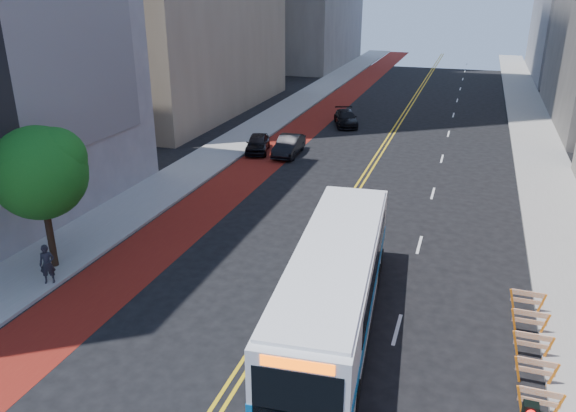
# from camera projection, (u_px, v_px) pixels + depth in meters

# --- Properties ---
(ground) EXTENTS (160.00, 160.00, 0.00)m
(ground) POSITION_uv_depth(u_px,v_px,m) (220.00, 404.00, 18.00)
(ground) COLOR black
(ground) RESTS_ON ground
(sidewalk_left) EXTENTS (4.00, 140.00, 0.15)m
(sidewalk_left) POSITION_uv_depth(u_px,v_px,m) (240.00, 140.00, 47.92)
(sidewalk_left) COLOR gray
(sidewalk_left) RESTS_ON ground
(sidewalk_right) EXTENTS (4.00, 140.00, 0.15)m
(sidewalk_right) POSITION_uv_depth(u_px,v_px,m) (544.00, 167.00, 40.89)
(sidewalk_right) COLOR gray
(sidewalk_right) RESTS_ON ground
(bus_lane_paint) EXTENTS (3.60, 140.00, 0.01)m
(bus_lane_paint) POSITION_uv_depth(u_px,v_px,m) (283.00, 144.00, 46.80)
(bus_lane_paint) COLOR maroon
(bus_lane_paint) RESTS_ON ground
(center_line_inner) EXTENTS (0.14, 140.00, 0.01)m
(center_line_inner) POSITION_uv_depth(u_px,v_px,m) (377.00, 153.00, 44.48)
(center_line_inner) COLOR gold
(center_line_inner) RESTS_ON ground
(center_line_outer) EXTENTS (0.14, 140.00, 0.01)m
(center_line_outer) POSITION_uv_depth(u_px,v_px,m) (382.00, 153.00, 44.38)
(center_line_outer) COLOR gold
(center_line_outer) RESTS_ON ground
(lane_dashes) EXTENTS (0.14, 98.20, 0.01)m
(lane_dashes) POSITION_uv_depth(u_px,v_px,m) (448.00, 134.00, 50.08)
(lane_dashes) COLOR silver
(lane_dashes) RESTS_ON ground
(construction_barriers) EXTENTS (1.42, 10.91, 1.00)m
(construction_barriers) POSITION_uv_depth(u_px,v_px,m) (538.00, 383.00, 17.96)
(construction_barriers) COLOR orange
(construction_barriers) RESTS_ON ground
(street_tree) EXTENTS (4.20, 4.20, 6.70)m
(street_tree) POSITION_uv_depth(u_px,v_px,m) (41.00, 169.00, 24.79)
(street_tree) COLOR black
(street_tree) RESTS_ON sidewalk_left
(transit_bus) EXTENTS (4.09, 13.49, 3.65)m
(transit_bus) POSITION_uv_depth(u_px,v_px,m) (335.00, 285.00, 21.28)
(transit_bus) COLOR white
(transit_bus) RESTS_ON ground
(car_a) EXTENTS (2.69, 4.49, 1.43)m
(car_a) POSITION_uv_depth(u_px,v_px,m) (258.00, 143.00, 44.48)
(car_a) COLOR black
(car_a) RESTS_ON ground
(car_b) EXTENTS (1.82, 4.67, 1.52)m
(car_b) POSITION_uv_depth(u_px,v_px,m) (289.00, 146.00, 43.70)
(car_b) COLOR black
(car_b) RESTS_ON ground
(car_c) EXTENTS (3.41, 5.18, 1.40)m
(car_c) POSITION_uv_depth(u_px,v_px,m) (346.00, 118.00, 52.73)
(car_c) COLOR black
(car_c) RESTS_ON ground
(pedestrian) EXTENTS (0.79, 0.70, 1.82)m
(pedestrian) POSITION_uv_depth(u_px,v_px,m) (47.00, 264.00, 24.69)
(pedestrian) COLOR black
(pedestrian) RESTS_ON sidewalk_left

